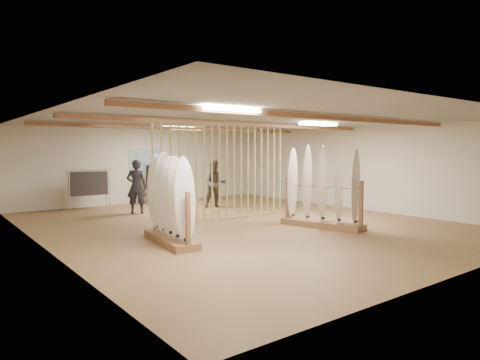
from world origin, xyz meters
TOP-DOWN VIEW (x-y plane):
  - floor at (0.00, 0.00)m, footprint 12.00×12.00m
  - ceiling at (0.00, 0.00)m, footprint 12.00×12.00m
  - wall_back at (0.00, 6.00)m, footprint 12.00×0.00m
  - wall_front at (0.00, -6.00)m, footprint 12.00×0.00m
  - wall_left at (-5.00, 0.00)m, footprint 0.00×12.00m
  - wall_right at (5.00, 0.00)m, footprint 0.00×12.00m
  - ceiling_slats at (0.00, 0.00)m, footprint 9.50×6.12m
  - light_panels at (0.00, 0.00)m, footprint 1.20×0.35m
  - bamboo_partition at (0.00, 0.80)m, footprint 4.45×0.05m
  - poster at (0.00, 5.98)m, footprint 1.40×0.03m
  - rack_left at (-2.68, -1.04)m, footprint 0.82×2.15m
  - rack_right at (1.40, -1.72)m, footprint 1.12×2.29m
  - clothing_rack_a at (-2.47, 5.15)m, footprint 1.29×0.37m
  - clothing_rack_b at (0.38, 5.27)m, footprint 1.44×0.62m
  - shopper_a at (-1.50, 3.47)m, footprint 0.86×0.80m
  - shopper_b at (1.24, 3.09)m, footprint 1.13×1.05m

SIDE VIEW (x-z plane):
  - floor at x=0.00m, z-range 0.00..0.00m
  - rack_left at x=-2.68m, z-range -0.32..1.68m
  - rack_right at x=1.40m, z-range -0.34..1.77m
  - clothing_rack_a at x=-2.47m, z-range 0.21..1.59m
  - shopper_b at x=1.24m, z-range 0.00..1.89m
  - shopper_a at x=-1.50m, z-range 0.00..1.95m
  - clothing_rack_b at x=0.38m, z-range 0.24..1.80m
  - bamboo_partition at x=0.00m, z-range 0.01..2.79m
  - wall_back at x=0.00m, z-range -4.60..7.40m
  - wall_front at x=0.00m, z-range -4.60..7.40m
  - wall_left at x=-5.00m, z-range -4.60..7.40m
  - wall_right at x=5.00m, z-range -4.60..7.40m
  - poster at x=0.00m, z-range 1.15..2.05m
  - ceiling_slats at x=0.00m, z-range 2.67..2.77m
  - light_panels at x=0.00m, z-range 2.71..2.77m
  - ceiling at x=0.00m, z-range 2.80..2.80m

